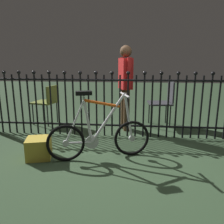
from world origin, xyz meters
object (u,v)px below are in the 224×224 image
at_px(chair_charcoal, 164,99).
at_px(chair_olive, 48,100).
at_px(display_crate, 39,148).
at_px(bicycle, 100,135).
at_px(person_visitor, 125,81).

xyz_separation_m(chair_charcoal, chair_olive, (-2.32, -0.11, -0.04)).
xyz_separation_m(chair_charcoal, display_crate, (-1.85, -1.71, -0.39)).
xyz_separation_m(chair_olive, display_crate, (0.47, -1.60, -0.35)).
relative_size(chair_olive, display_crate, 2.54).
relative_size(chair_charcoal, chair_olive, 1.12).
distance_m(chair_charcoal, chair_olive, 2.32).
bearing_deg(bicycle, chair_olive, 129.81).
bearing_deg(chair_olive, chair_charcoal, 2.75).
distance_m(bicycle, person_visitor, 1.46).
bearing_deg(chair_charcoal, chair_olive, -177.25).
bearing_deg(chair_charcoal, person_visitor, -155.91).
bearing_deg(display_crate, person_visitor, 51.50).
height_order(chair_charcoal, person_visitor, person_visitor).
bearing_deg(display_crate, chair_charcoal, 42.82).
bearing_deg(person_visitor, chair_olive, 171.78).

